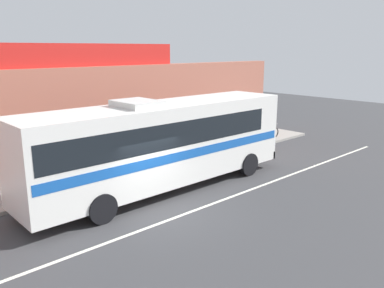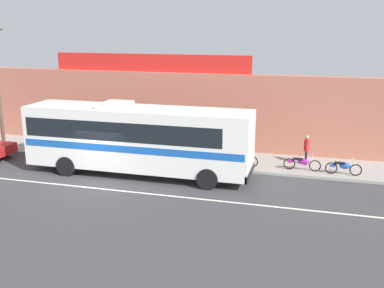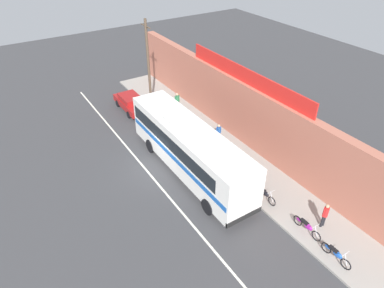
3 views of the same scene
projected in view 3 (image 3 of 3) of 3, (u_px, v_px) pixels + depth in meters
ground_plane at (157, 167)px, 24.22m from camera, size 70.00×70.00×0.00m
sidewalk_slab at (217, 144)px, 26.49m from camera, size 30.00×3.60×0.14m
storefront_facade at (240, 111)px, 26.14m from camera, size 30.00×0.70×4.80m
storefront_billboard at (246, 75)px, 24.33m from camera, size 12.83×0.12×1.10m
road_center_stripe at (147, 171)px, 23.87m from camera, size 30.00×0.14×0.01m
intercity_bus at (189, 146)px, 22.78m from camera, size 11.82×2.68×3.78m
parked_car at (131, 102)px, 30.88m from camera, size 4.36×1.83×1.37m
utility_pole at (148, 64)px, 29.32m from camera, size 1.60×0.22×7.85m
motorcycle_red at (336, 254)px, 17.40m from camera, size 1.82×0.56×0.94m
motorcycle_green at (264, 193)px, 21.15m from camera, size 1.94×0.56×0.94m
motorcycle_purple at (307, 226)px, 18.93m from camera, size 1.95×0.56×0.94m
pedestrian_by_curb at (218, 132)px, 26.02m from camera, size 0.30×0.48×1.65m
pedestrian_far_right at (325, 214)px, 18.98m from camera, size 0.30×0.48×1.66m
pedestrian_far_left at (177, 101)px, 30.24m from camera, size 0.30×0.48×1.75m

